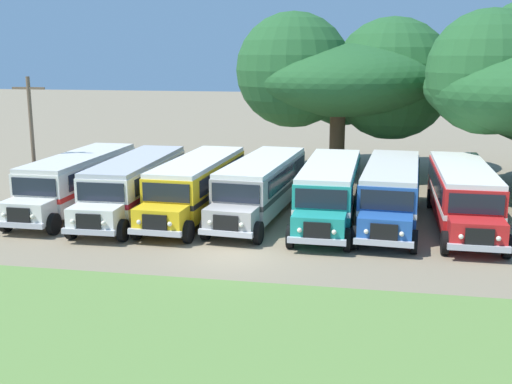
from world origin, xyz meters
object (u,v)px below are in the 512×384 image
at_px(parked_bus_slot_2, 197,184).
at_px(broad_shade_tree, 345,78).
at_px(parked_bus_slot_0, 78,179).
at_px(parked_bus_slot_6, 463,193).
at_px(parked_bus_slot_1, 135,183).
at_px(parked_bus_slot_5, 391,190).
at_px(utility_pole, 32,138).
at_px(parked_bus_slot_3, 261,185).
at_px(parked_bus_slot_4, 330,189).

distance_m(parked_bus_slot_2, broad_shade_tree, 15.95).
xyz_separation_m(parked_bus_slot_0, parked_bus_slot_6, (19.56, 0.23, 0.00)).
height_order(parked_bus_slot_1, parked_bus_slot_5, same).
distance_m(parked_bus_slot_0, parked_bus_slot_5, 16.22).
distance_m(parked_bus_slot_2, utility_pole, 9.17).
relative_size(parked_bus_slot_1, broad_shade_tree, 0.75).
bearing_deg(parked_bus_slot_5, parked_bus_slot_3, -87.60).
xyz_separation_m(parked_bus_slot_0, parked_bus_slot_2, (6.53, -0.05, 0.00)).
bearing_deg(parked_bus_slot_5, parked_bus_slot_6, 93.94).
relative_size(parked_bus_slot_1, parked_bus_slot_5, 0.99).
height_order(parked_bus_slot_5, parked_bus_slot_6, same).
relative_size(parked_bus_slot_2, parked_bus_slot_5, 1.00).
height_order(parked_bus_slot_0, parked_bus_slot_5, same).
distance_m(parked_bus_slot_3, parked_bus_slot_4, 3.51).
distance_m(parked_bus_slot_0, parked_bus_slot_4, 13.26).
xyz_separation_m(parked_bus_slot_3, utility_pole, (-12.16, -0.52, 2.12)).
xyz_separation_m(parked_bus_slot_2, parked_bus_slot_5, (9.69, 0.28, 0.00)).
bearing_deg(parked_bus_slot_3, broad_shade_tree, 170.52).
height_order(parked_bus_slot_1, parked_bus_slot_2, same).
xyz_separation_m(parked_bus_slot_1, parked_bus_slot_6, (16.20, 0.69, 0.00)).
relative_size(parked_bus_slot_3, parked_bus_slot_6, 1.01).
relative_size(broad_shade_tree, utility_pole, 2.10).
bearing_deg(parked_bus_slot_6, parked_bus_slot_3, -90.38).
distance_m(parked_bus_slot_2, parked_bus_slot_6, 13.03).
height_order(parked_bus_slot_6, broad_shade_tree, broad_shade_tree).
bearing_deg(parked_bus_slot_3, parked_bus_slot_6, 94.16).
bearing_deg(parked_bus_slot_2, parked_bus_slot_3, 100.17).
xyz_separation_m(parked_bus_slot_1, parked_bus_slot_5, (12.86, 0.68, 0.00)).
distance_m(parked_bus_slot_6, broad_shade_tree, 15.57).
bearing_deg(parked_bus_slot_1, parked_bus_slot_2, 96.20).
bearing_deg(parked_bus_slot_4, parked_bus_slot_5, 95.68).
bearing_deg(parked_bus_slot_5, parked_bus_slot_0, -85.39).
distance_m(parked_bus_slot_5, broad_shade_tree, 14.54).
distance_m(parked_bus_slot_3, broad_shade_tree, 14.48).
distance_m(parked_bus_slot_1, broad_shade_tree, 17.83).
distance_m(parked_bus_slot_3, parked_bus_slot_5, 6.44).
distance_m(parked_bus_slot_3, utility_pole, 12.36).
height_order(parked_bus_slot_3, broad_shade_tree, broad_shade_tree).
bearing_deg(broad_shade_tree, parked_bus_slot_1, -125.02).
distance_m(parked_bus_slot_4, broad_shade_tree, 14.45).
height_order(parked_bus_slot_5, utility_pole, utility_pole).
bearing_deg(parked_bus_slot_2, parked_bus_slot_1, -80.25).
bearing_deg(parked_bus_slot_3, parked_bus_slot_1, -77.45).
bearing_deg(broad_shade_tree, parked_bus_slot_2, -116.06).
height_order(parked_bus_slot_3, parked_bus_slot_4, same).
bearing_deg(parked_bus_slot_6, parked_bus_slot_1, -87.05).
relative_size(parked_bus_slot_4, utility_pole, 1.57).
bearing_deg(parked_bus_slot_6, parked_bus_slot_2, -88.23).
bearing_deg(parked_bus_slot_1, parked_bus_slot_3, 96.41).
distance_m(parked_bus_slot_4, parked_bus_slot_5, 2.97).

